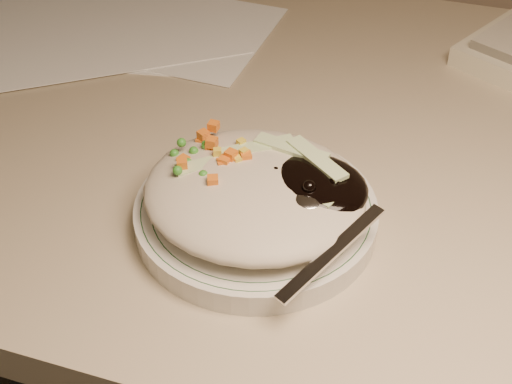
% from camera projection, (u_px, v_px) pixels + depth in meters
% --- Properties ---
extents(desk, '(1.40, 0.70, 0.74)m').
position_uv_depth(desk, '(376.00, 276.00, 0.86)').
color(desk, tan).
rests_on(desk, ground).
extents(plate, '(0.21, 0.21, 0.02)m').
position_uv_depth(plate, '(256.00, 214.00, 0.63)').
color(plate, silver).
rests_on(plate, desk).
extents(plate_rim, '(0.20, 0.20, 0.00)m').
position_uv_depth(plate_rim, '(256.00, 206.00, 0.62)').
color(plate_rim, '#144723').
rests_on(plate_rim, plate).
extents(meal, '(0.21, 0.19, 0.05)m').
position_uv_depth(meal, '(261.00, 189.00, 0.61)').
color(meal, '#B5AA93').
rests_on(meal, plate).
extents(papers, '(0.40, 0.35, 0.00)m').
position_uv_depth(papers, '(120.00, 28.00, 0.92)').
color(papers, white).
rests_on(papers, desk).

